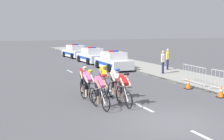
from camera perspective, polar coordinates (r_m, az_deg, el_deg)
ground_plane at (r=11.09m, az=11.76°, el=-9.78°), size 160.00×160.00×0.00m
sidewalk_slab at (r=26.12m, az=5.82°, el=0.66°), size 3.64×60.00×0.12m
kerb_edge at (r=25.32m, az=2.38°, el=0.48°), size 0.16×60.00×0.13m
lane_markings_centre at (r=16.34m, az=-0.77°, el=-3.87°), size 0.14×17.60×0.01m
cyclist_lead at (r=12.37m, az=-2.25°, el=-4.00°), size 0.45×1.72×1.56m
cyclist_second at (r=12.85m, az=2.33°, el=-3.56°), size 0.42×1.72×1.56m
cyclist_third at (r=13.73m, az=-4.66°, el=-2.83°), size 0.45×1.72×1.56m
cyclist_fourth at (r=14.09m, az=0.63°, el=-2.53°), size 0.42×1.72×1.56m
cyclist_fifth at (r=14.90m, az=-5.47°, el=-1.99°), size 0.45×1.72×1.56m
cyclist_sixth at (r=15.24m, az=-1.65°, el=-1.73°), size 0.45×1.72×1.56m
police_car_nearest at (r=24.57m, az=0.24°, el=1.70°), size 2.03×4.42×1.59m
police_car_second at (r=29.53m, az=-3.93°, el=2.73°), size 2.10×4.45×1.59m
police_car_third at (r=35.13m, az=-7.15°, el=3.51°), size 2.31×4.55×1.59m
crowd_barrier_middle at (r=18.12m, az=15.55°, el=-0.93°), size 0.67×2.32×1.07m
traffic_cone_near at (r=15.45m, az=20.40°, el=-3.90°), size 0.36×0.36×0.64m
traffic_cone_mid at (r=17.10m, az=14.60°, el=-2.55°), size 0.36×0.36×0.64m
spectator_closest at (r=21.82m, az=9.86°, el=1.86°), size 0.43×0.42×1.68m
spectator_middle at (r=23.95m, az=10.73°, el=2.37°), size 0.42×0.43×1.68m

